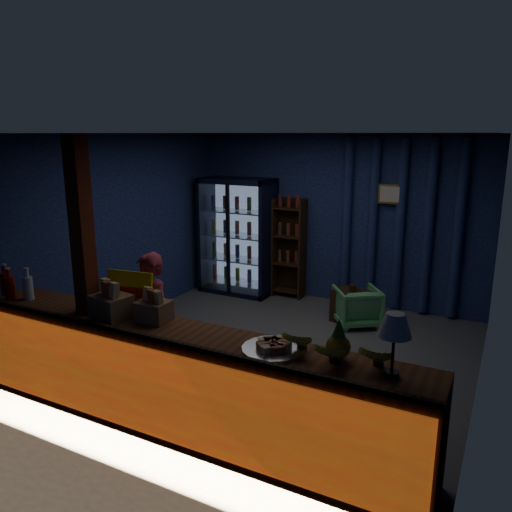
% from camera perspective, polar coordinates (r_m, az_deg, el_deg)
% --- Properties ---
extents(ground, '(4.60, 4.60, 0.00)m').
position_cam_1_polar(ground, '(6.26, 1.97, -10.70)').
color(ground, '#515154').
rests_on(ground, ground).
extents(room_walls, '(4.60, 4.60, 4.60)m').
position_cam_1_polar(room_walls, '(5.79, 2.10, 3.59)').
color(room_walls, navy).
rests_on(room_walls, ground).
extents(counter, '(4.40, 0.57, 0.99)m').
position_cam_1_polar(counter, '(4.57, -8.71, -13.95)').
color(counter, brown).
rests_on(counter, ground).
extents(support_post, '(0.16, 0.16, 2.60)m').
position_cam_1_polar(support_post, '(4.94, -18.89, -2.15)').
color(support_post, maroon).
rests_on(support_post, ground).
extents(beverage_cooler, '(1.20, 0.62, 1.90)m').
position_cam_1_polar(beverage_cooler, '(8.28, -1.90, 2.23)').
color(beverage_cooler, black).
rests_on(beverage_cooler, ground).
extents(bottle_shelf, '(0.50, 0.28, 1.60)m').
position_cam_1_polar(bottle_shelf, '(8.06, 3.87, 0.87)').
color(bottle_shelf, '#3B2412').
rests_on(bottle_shelf, ground).
extents(curtain_folds, '(1.74, 0.14, 2.50)m').
position_cam_1_polar(curtain_folds, '(7.54, 16.12, 3.37)').
color(curtain_folds, navy).
rests_on(curtain_folds, room_walls).
extents(framed_picture, '(0.36, 0.04, 0.28)m').
position_cam_1_polar(framed_picture, '(7.46, 15.15, 6.83)').
color(framed_picture, gold).
rests_on(framed_picture, room_walls).
extents(shopkeeper, '(0.60, 0.48, 1.43)m').
position_cam_1_polar(shopkeeper, '(5.30, -11.89, -7.25)').
color(shopkeeper, maroon).
rests_on(shopkeeper, ground).
extents(green_chair, '(0.81, 0.81, 0.54)m').
position_cam_1_polar(green_chair, '(7.08, 11.45, -5.66)').
color(green_chair, '#5EBD71').
rests_on(green_chair, ground).
extents(side_table, '(0.56, 0.45, 0.55)m').
position_cam_1_polar(side_table, '(7.20, 10.86, -5.63)').
color(side_table, '#3B2412').
rests_on(side_table, ground).
extents(yellow_sign, '(0.49, 0.17, 0.39)m').
position_cam_1_polar(yellow_sign, '(4.88, -14.31, -3.94)').
color(yellow_sign, yellow).
rests_on(yellow_sign, counter).
extents(soda_bottles, '(0.44, 0.18, 0.33)m').
position_cam_1_polar(soda_bottles, '(5.69, -25.90, -3.01)').
color(soda_bottles, '#A8190B').
rests_on(soda_bottles, counter).
extents(snack_box_left, '(0.37, 0.33, 0.36)m').
position_cam_1_polar(snack_box_left, '(4.76, -16.20, -5.38)').
color(snack_box_left, '#9B784B').
rests_on(snack_box_left, counter).
extents(snack_box_centre, '(0.29, 0.24, 0.30)m').
position_cam_1_polar(snack_box_centre, '(4.60, -11.62, -6.01)').
color(snack_box_centre, '#9B784B').
rests_on(snack_box_centre, counter).
extents(pastry_tray, '(0.50, 0.50, 0.08)m').
position_cam_1_polar(pastry_tray, '(3.94, 1.97, -10.41)').
color(pastry_tray, silver).
rests_on(pastry_tray, counter).
extents(banana_bunches, '(0.87, 0.32, 0.19)m').
position_cam_1_polar(banana_bunches, '(3.80, 9.12, -10.49)').
color(banana_bunches, gold).
rests_on(banana_bunches, counter).
extents(table_lamp, '(0.24, 0.24, 0.46)m').
position_cam_1_polar(table_lamp, '(3.56, 15.57, -7.87)').
color(table_lamp, black).
rests_on(table_lamp, counter).
extents(pineapple, '(0.18, 0.18, 0.32)m').
position_cam_1_polar(pineapple, '(3.82, 9.39, -9.75)').
color(pineapple, '#96691B').
rests_on(pineapple, counter).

